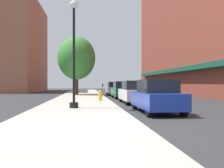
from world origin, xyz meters
name	(u,v)px	position (x,y,z in m)	size (l,w,h in m)	color
ground_plane	(119,97)	(4.00, 18.00, 0.00)	(90.00, 90.00, 0.00)	#2D2D30
sidewalk_slab	(82,96)	(0.00, 19.00, 0.06)	(4.80, 50.00, 0.12)	#A8A399
building_far_background	(22,47)	(-11.01, 37.00, 8.02)	(6.80, 18.00, 16.08)	#9E6047
lamppost	(74,52)	(-0.18, 5.56, 3.20)	(0.48, 0.48, 5.90)	black
fire_hydrant	(100,96)	(1.57, 10.99, 0.52)	(0.33, 0.26, 0.79)	gold
parking_meter_near	(103,89)	(2.05, 15.41, 0.95)	(0.14, 0.09, 1.31)	slate
tree_near	(77,58)	(-0.70, 21.65, 4.53)	(4.54, 4.54, 7.04)	#422D1E
car_blue	(156,97)	(4.00, 3.96, 0.81)	(1.80, 4.30, 1.66)	black
car_white	(134,92)	(4.00, 9.57, 0.81)	(1.80, 4.30, 1.66)	black
car_green	(122,90)	(4.00, 15.68, 0.81)	(1.80, 4.30, 1.66)	black
car_silver	(114,89)	(4.00, 22.55, 0.81)	(1.80, 4.30, 1.66)	black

